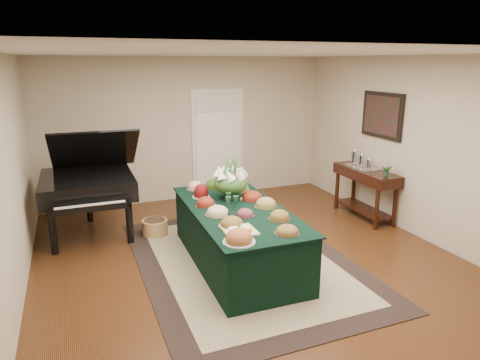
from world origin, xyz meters
name	(u,v)px	position (x,y,z in m)	size (l,w,h in m)	color
ground	(248,260)	(0.00, 0.00, 0.00)	(6.00, 6.00, 0.00)	black
area_rug	(244,261)	(-0.07, -0.03, 0.01)	(2.71, 3.80, 0.01)	black
kitchen_doorway	(218,145)	(0.60, 2.97, 1.02)	(1.05, 0.07, 2.10)	white
buffet_table	(237,236)	(-0.17, -0.03, 0.39)	(1.21, 2.48, 0.77)	black
food_platters	(235,204)	(-0.18, 0.02, 0.82)	(1.08, 2.36, 0.15)	silver
cutting_board	(239,229)	(-0.43, -0.75, 0.80)	(0.36, 0.36, 0.10)	tan
green_goblets	(231,201)	(-0.24, 0.02, 0.86)	(0.18, 0.25, 0.18)	#163723
floral_centerpiece	(231,179)	(-0.10, 0.39, 1.06)	(0.49, 0.49, 0.49)	#163723
grand_piano	(88,183)	(-1.91, 1.72, 0.82)	(1.46, 1.64, 1.66)	black
wicker_basket	(155,227)	(-1.01, 1.33, 0.12)	(0.39, 0.39, 0.25)	#AC7D45
mahogany_sideboard	(366,180)	(2.50, 0.79, 0.66)	(0.45, 1.30, 0.85)	black
tea_service	(361,161)	(2.50, 0.95, 0.97)	(0.34, 0.58, 0.30)	silver
pink_bouquet	(387,168)	(2.50, 0.31, 0.99)	(0.17, 0.17, 0.21)	#163723
wall_painting	(382,115)	(2.72, 0.79, 1.75)	(0.05, 0.95, 0.75)	black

